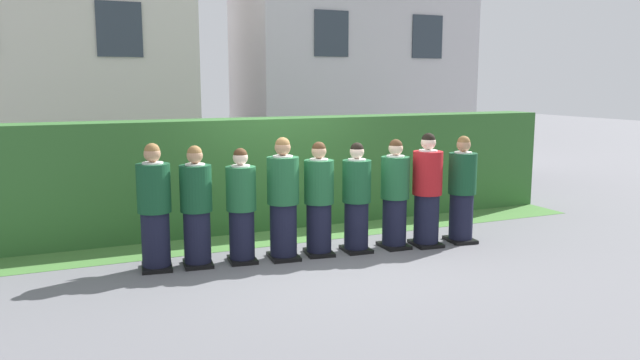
% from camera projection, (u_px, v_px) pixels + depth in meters
% --- Properties ---
extents(ground_plane, '(60.00, 60.00, 0.00)m').
position_uv_depth(ground_plane, '(320.00, 255.00, 8.58)').
color(ground_plane, slate).
extents(student_front_row_0, '(0.43, 0.54, 1.62)m').
position_uv_depth(student_front_row_0, '(155.00, 210.00, 7.80)').
color(student_front_row_0, black).
rests_on(student_front_row_0, ground).
extents(student_front_row_1, '(0.41, 0.49, 1.58)m').
position_uv_depth(student_front_row_1, '(196.00, 209.00, 7.95)').
color(student_front_row_1, black).
rests_on(student_front_row_1, ground).
extents(student_front_row_2, '(0.40, 0.47, 1.52)m').
position_uv_depth(student_front_row_2, '(241.00, 208.00, 8.13)').
color(student_front_row_2, black).
rests_on(student_front_row_2, ground).
extents(student_front_row_3, '(0.43, 0.51, 1.65)m').
position_uv_depth(student_front_row_3, '(283.00, 202.00, 8.27)').
color(student_front_row_3, black).
rests_on(student_front_row_3, ground).
extents(student_front_row_4, '(0.43, 0.50, 1.57)m').
position_uv_depth(student_front_row_4, '(319.00, 201.00, 8.48)').
color(student_front_row_4, black).
rests_on(student_front_row_4, ground).
extents(student_front_row_5, '(0.40, 0.50, 1.55)m').
position_uv_depth(student_front_row_5, '(356.00, 200.00, 8.64)').
color(student_front_row_5, black).
rests_on(student_front_row_5, ground).
extents(student_front_row_6, '(0.41, 0.50, 1.57)m').
position_uv_depth(student_front_row_6, '(395.00, 197.00, 8.84)').
color(student_front_row_6, black).
rests_on(student_front_row_6, ground).
extents(student_in_red_blazer, '(0.43, 0.51, 1.65)m').
position_uv_depth(student_in_red_blazer, '(427.00, 192.00, 8.95)').
color(student_in_red_blazer, black).
rests_on(student_in_red_blazer, ground).
extents(student_front_row_8, '(0.42, 0.50, 1.59)m').
position_uv_depth(student_front_row_8, '(462.00, 192.00, 9.17)').
color(student_front_row_8, black).
rests_on(student_front_row_8, ground).
extents(hedge, '(10.40, 0.70, 1.79)m').
position_uv_depth(hedge, '(273.00, 172.00, 10.18)').
color(hedge, '#33662D').
rests_on(hedge, ground).
extents(school_building_main, '(6.28, 4.18, 7.30)m').
position_uv_depth(school_building_main, '(46.00, 20.00, 13.70)').
color(school_building_main, beige).
rests_on(school_building_main, ground).
extents(school_building_annex, '(6.47, 3.45, 7.52)m').
position_uv_depth(school_building_annex, '(352.00, 27.00, 16.93)').
color(school_building_annex, silver).
rests_on(school_building_annex, ground).
extents(lawn_strip, '(10.40, 0.90, 0.01)m').
position_uv_depth(lawn_strip, '(291.00, 236.00, 9.60)').
color(lawn_strip, '#477A38').
rests_on(lawn_strip, ground).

